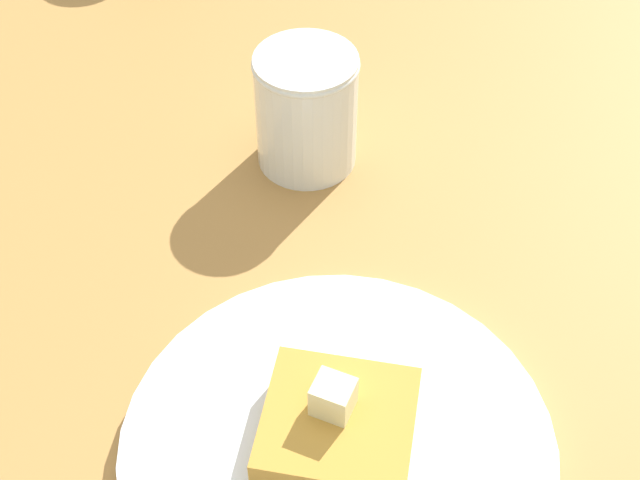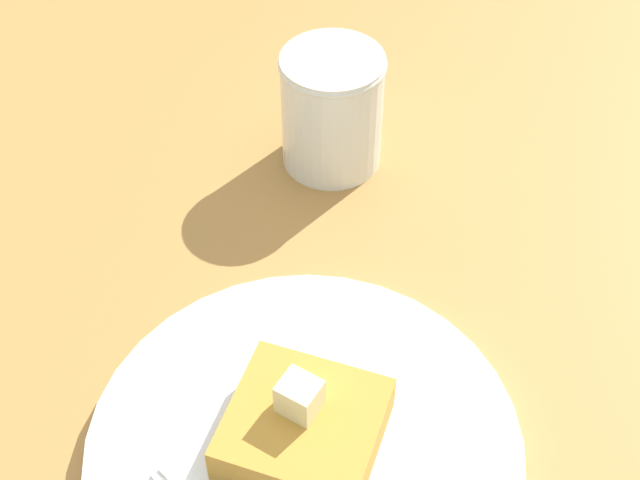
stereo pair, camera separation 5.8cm
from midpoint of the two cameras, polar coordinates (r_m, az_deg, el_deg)
name	(u,v)px [view 1 (the left image)]	position (r cm, az deg, el deg)	size (l,w,h in cm)	color
table_surface	(232,311)	(62.01, -8.32, -4.68)	(124.39, 124.39, 2.60)	#A0733A
plate	(338,447)	(52.97, -2.07, -13.29)	(25.26, 25.26, 1.55)	silver
toast_slice_center	(338,429)	(51.23, -2.13, -12.17)	(8.03, 8.44, 2.74)	#B78533
butter_pat_primary	(333,397)	(49.41, -2.55, -10.20)	(2.19, 1.97, 2.19)	beige
syrup_jar	(306,114)	(67.54, -3.35, 7.95)	(7.86, 7.86, 9.41)	#341205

